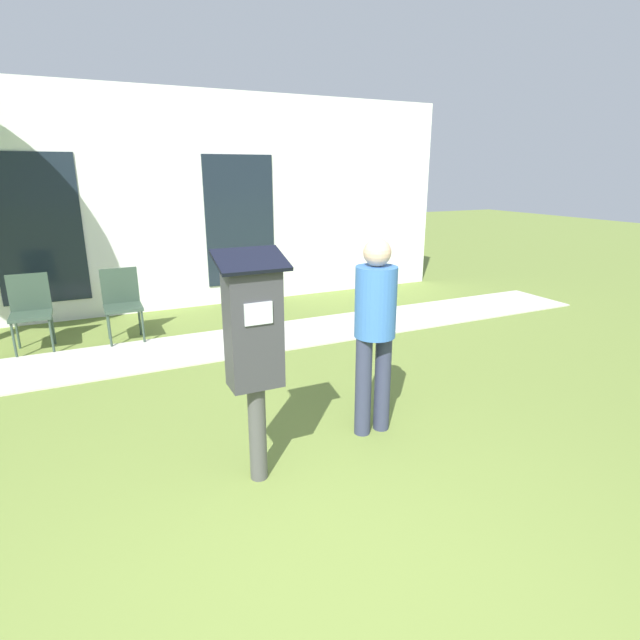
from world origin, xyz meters
name	(u,v)px	position (x,y,z in m)	size (l,w,h in m)	color
ground_plane	(329,604)	(0.00, 0.00, 0.00)	(40.00, 40.00, 0.00)	olive
sidewalk	(179,350)	(0.00, 4.01, 0.01)	(12.00, 1.10, 0.02)	beige
building_facade	(144,204)	(0.00, 6.10, 1.60)	(10.00, 0.26, 3.20)	white
parking_meter	(254,339)	(0.04, 1.17, 1.02)	(0.44, 0.31, 1.59)	#4C4C4C
person_standing	(375,323)	(1.09, 1.40, 0.93)	(0.32, 0.32, 1.58)	#333851
outdoor_chair_left	(30,306)	(-1.53, 4.83, 0.53)	(0.44, 0.44, 0.90)	#334738
outdoor_chair_middle	(122,299)	(-0.52, 4.76, 0.53)	(0.44, 0.44, 0.90)	#334738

